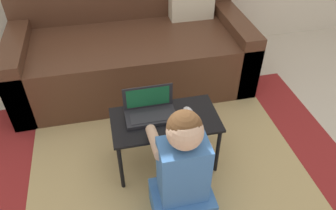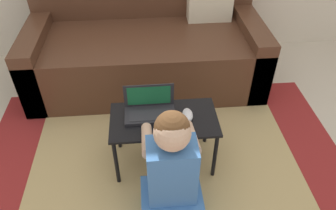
{
  "view_description": "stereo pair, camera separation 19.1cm",
  "coord_description": "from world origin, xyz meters",
  "views": [
    {
      "loc": [
        -0.35,
        -1.16,
        1.66
      ],
      "look_at": [
        -0.03,
        0.27,
        0.43
      ],
      "focal_mm": 35.0,
      "sensor_mm": 36.0,
      "label": 1
    },
    {
      "loc": [
        -0.16,
        -1.19,
        1.66
      ],
      "look_at": [
        -0.03,
        0.27,
        0.43
      ],
      "focal_mm": 35.0,
      "sensor_mm": 36.0,
      "label": 2
    }
  ],
  "objects": [
    {
      "name": "ground_plane",
      "position": [
        0.0,
        0.0,
        0.0
      ],
      "size": [
        16.0,
        16.0,
        0.0
      ],
      "primitive_type": "plane",
      "color": "beige"
    },
    {
      "name": "area_rug",
      "position": [
        -0.06,
        0.02,
        0.0
      ],
      "size": [
        2.37,
        1.93,
        0.01
      ],
      "color": "maroon",
      "rests_on": "ground_plane"
    },
    {
      "name": "couch",
      "position": [
        -0.12,
        1.2,
        0.28
      ],
      "size": [
        1.84,
        0.92,
        0.8
      ],
      "color": "#4C2D1E",
      "rests_on": "ground_plane"
    },
    {
      "name": "laptop_desk",
      "position": [
        -0.06,
        0.22,
        0.33
      ],
      "size": [
        0.63,
        0.34,
        0.37
      ],
      "color": "black",
      "rests_on": "ground_plane"
    },
    {
      "name": "laptop",
      "position": [
        -0.14,
        0.26,
        0.41
      ],
      "size": [
        0.3,
        0.16,
        0.17
      ],
      "color": "#232328",
      "rests_on": "laptop_desk"
    },
    {
      "name": "computer_mouse",
      "position": [
        0.08,
        0.22,
        0.39
      ],
      "size": [
        0.06,
        0.11,
        0.04
      ],
      "color": "silver",
      "rests_on": "laptop_desk"
    },
    {
      "name": "person_seated",
      "position": [
        -0.05,
        -0.16,
        0.33
      ],
      "size": [
        0.32,
        0.41,
        0.74
      ],
      "color": "#3D70B2",
      "rests_on": "ground_plane"
    }
  ]
}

